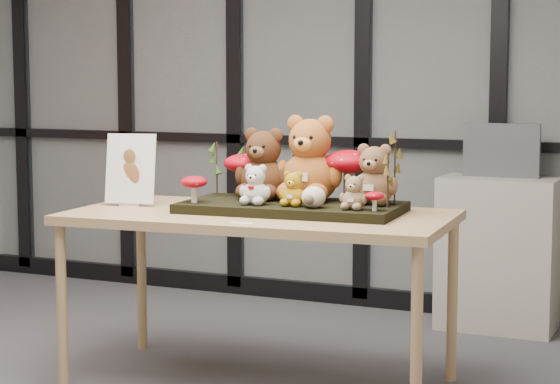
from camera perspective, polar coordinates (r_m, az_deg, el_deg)
The scene contains 24 objects.
room_shell at distance 4.41m, azimuth -12.00°, elevation 9.19°, with size 5.00×5.00×5.00m.
glass_partition at distance 6.56m, azimuth 0.98°, elevation 6.13°, with size 4.90×0.06×2.78m.
display_table at distance 4.74m, azimuth -1.12°, elevation -1.94°, with size 1.83×1.01×0.83m.
diorama_tray at distance 4.74m, azimuth 0.66°, elevation -0.87°, with size 1.02×0.51×0.04m, color black.
bear_pooh_yellow at distance 4.81m, azimuth 1.71°, elevation 2.17°, with size 0.34×0.31×0.45m, color #AF5B23, non-canonical shape.
bear_brown_medium at distance 4.88m, azimuth -0.92°, elevation 1.83°, with size 0.29×0.26×0.38m, color #492713, non-canonical shape.
bear_tan_back at distance 4.69m, azimuth 5.33°, elevation 1.18°, with size 0.24×0.21×0.31m, color brown, non-canonical shape.
bear_small_yellow at distance 4.61m, azimuth 0.77°, elevation 0.29°, with size 0.13×0.12×0.18m, color #B98110, non-canonical shape.
bear_white_bow at distance 4.67m, azimuth -1.38°, elevation 0.55°, with size 0.16×0.14×0.21m, color silver, non-canonical shape.
bear_beige_small at distance 4.50m, azimuth 4.19°, elevation 0.09°, with size 0.13×0.12×0.17m, color #967551, non-canonical shape.
plush_cream_hedgehog at distance 4.55m, azimuth 1.91°, elevation -0.23°, with size 0.08×0.07×0.11m, color white, non-canonical shape.
mushroom_back_left at distance 5.01m, azimuth -2.00°, elevation 1.10°, with size 0.21×0.21×0.23m, color #A20512, non-canonical shape.
mushroom_back_right at distance 4.80m, azimuth 3.91°, elevation 1.08°, with size 0.24×0.24×0.27m, color #A20512, non-canonical shape.
mushroom_front_left at distance 4.76m, azimuth -4.86°, elevation 0.24°, with size 0.13×0.13×0.14m, color #A20512, non-canonical shape.
mushroom_front_right at distance 4.47m, azimuth 5.34°, elevation -0.46°, with size 0.09×0.09×0.10m, color #A20512, non-canonical shape.
sprig_green_far_left at distance 5.01m, azimuth -3.57°, elevation 1.31°, with size 0.05×0.05×0.27m, color #14350C, non-canonical shape.
sprig_green_mid_left at distance 5.01m, azimuth -1.95°, elevation 1.21°, with size 0.05×0.05×0.25m, color #14350C, non-canonical shape.
sprig_dry_far_right at distance 4.70m, azimuth 6.48°, elevation 1.38°, with size 0.05×0.05×0.34m, color brown, non-canonical shape.
sprig_dry_mid_right at distance 4.57m, azimuth 6.08°, elevation 0.66°, with size 0.05×0.05×0.25m, color brown, non-canonical shape.
sprig_green_centre at distance 4.94m, azimuth 0.75°, elevation 0.90°, with size 0.05×0.05×0.21m, color #14350C, non-canonical shape.
sign_holder at distance 5.02m, azimuth -8.42°, elevation 1.15°, with size 0.26×0.12×0.35m.
label_card at distance 4.38m, azimuth -2.13°, elevation -1.77°, with size 0.10×0.03×0.00m, color white.
cabinet at distance 6.01m, azimuth 12.18°, elevation -3.40°, with size 0.66×0.39×0.89m, color #9E988D.
monitor at distance 5.95m, azimuth 12.35°, elevation 2.30°, with size 0.44×0.05×0.31m.
Camera 1 is at (2.60, -3.55, 1.47)m, focal length 65.00 mm.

